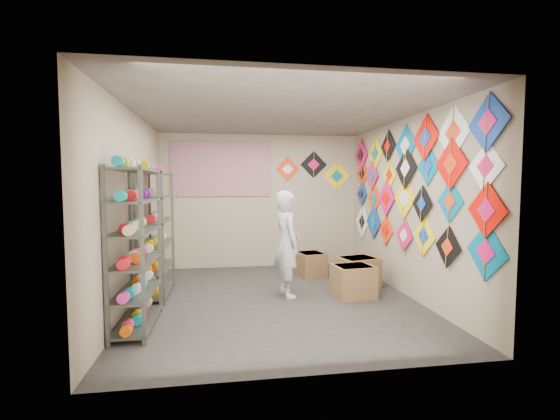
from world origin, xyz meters
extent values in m
plane|color=#2B2825|center=(0.00, 0.00, 0.00)|extent=(4.50, 4.50, 0.00)
plane|color=tan|center=(0.00, 2.25, 1.35)|extent=(4.00, 0.00, 4.00)
plane|color=tan|center=(0.00, -2.25, 1.35)|extent=(4.00, 0.00, 4.00)
plane|color=tan|center=(-2.00, 0.00, 1.35)|extent=(0.00, 4.50, 4.50)
plane|color=tan|center=(2.00, 0.00, 1.35)|extent=(0.00, 4.50, 4.50)
plane|color=gray|center=(0.00, 0.00, 2.70)|extent=(4.50, 4.50, 0.00)
cube|color=#4C5147|center=(-1.78, -0.85, 0.95)|extent=(0.40, 1.10, 1.90)
cube|color=#4C5147|center=(-1.78, 0.45, 0.95)|extent=(0.40, 1.10, 1.90)
cylinder|color=#EF2B99|center=(-1.78, -1.33, 1.04)|extent=(0.12, 0.10, 0.12)
cylinder|color=#FF5A07|center=(-1.78, -1.14, 1.04)|extent=(0.12, 0.10, 0.12)
cylinder|color=#E0B300|center=(-1.78, -0.95, 1.04)|extent=(0.12, 0.10, 0.12)
cylinder|color=white|center=(-1.78, -0.75, 1.04)|extent=(0.12, 0.10, 0.12)
cylinder|color=red|center=(-1.78, -0.56, 1.04)|extent=(0.12, 0.10, 0.12)
cylinder|color=#680D88|center=(-1.78, -0.37, 1.04)|extent=(0.12, 0.10, 0.12)
cylinder|color=#CCB584|center=(-1.78, -0.03, 1.04)|extent=(0.12, 0.10, 0.12)
cylinder|color=#10999E|center=(-1.78, 0.16, 1.04)|extent=(0.12, 0.10, 0.12)
cylinder|color=#EF2B99|center=(-1.78, 0.35, 1.04)|extent=(0.12, 0.10, 0.12)
cylinder|color=#FF5A07|center=(-1.78, 0.55, 1.04)|extent=(0.12, 0.10, 0.12)
cylinder|color=#E0B300|center=(-1.78, 0.74, 1.04)|extent=(0.12, 0.10, 0.12)
cylinder|color=white|center=(-1.78, 0.93, 1.04)|extent=(0.12, 0.10, 0.12)
cube|color=#006F9A|center=(1.99, -1.84, 0.98)|extent=(0.02, 0.64, 0.64)
cube|color=black|center=(1.97, -1.18, 0.92)|extent=(0.03, 0.53, 0.53)
cube|color=yellow|center=(1.99, -0.59, 0.98)|extent=(0.03, 0.59, 0.59)
cube|color=#F70F6A|center=(1.97, -0.05, 0.92)|extent=(0.03, 0.51, 0.51)
cube|color=#FC3A0E|center=(1.99, 0.64, 0.91)|extent=(0.03, 0.56, 0.56)
cube|color=#0F3EB2|center=(1.97, 1.14, 1.00)|extent=(0.01, 0.64, 0.64)
cube|color=white|center=(1.99, 1.75, 0.95)|extent=(0.03, 0.69, 0.69)
cube|color=#F90900|center=(1.97, -1.84, 1.43)|extent=(0.02, 0.61, 0.61)
cube|color=#006F9A|center=(1.99, -1.17, 1.49)|extent=(0.02, 0.53, 0.53)
cube|color=black|center=(1.97, -0.55, 1.42)|extent=(0.02, 0.52, 0.52)
cube|color=yellow|center=(1.99, 0.00, 1.49)|extent=(0.04, 0.67, 0.67)
cube|color=#F70F6A|center=(1.97, 0.61, 1.46)|extent=(0.02, 0.63, 0.63)
cube|color=#FC3A0E|center=(1.99, 1.16, 1.42)|extent=(0.03, 0.58, 0.58)
cube|color=#0F3EB2|center=(1.97, 1.77, 1.50)|extent=(0.02, 0.52, 0.52)
cube|color=white|center=(1.99, -1.78, 1.89)|extent=(0.04, 0.56, 0.56)
cube|color=#F90900|center=(1.97, -1.19, 1.94)|extent=(0.02, 0.65, 0.65)
cube|color=#006F9A|center=(1.99, -0.65, 1.94)|extent=(0.01, 0.55, 0.55)
cube|color=black|center=(1.97, -0.05, 1.94)|extent=(0.04, 0.66, 0.66)
cube|color=yellow|center=(1.99, 0.55, 1.85)|extent=(0.02, 0.51, 0.51)
cube|color=#F70F6A|center=(1.97, 1.26, 1.85)|extent=(0.02, 0.57, 0.57)
cube|color=#FC3A0E|center=(1.99, 1.79, 1.91)|extent=(0.02, 0.63, 0.63)
cube|color=#0F3EB2|center=(1.97, -1.81, 2.34)|extent=(0.04, 0.64, 0.64)
cube|color=white|center=(1.99, -1.19, 2.32)|extent=(0.02, 0.68, 0.68)
cube|color=#F90900|center=(1.97, -0.59, 2.33)|extent=(0.04, 0.65, 0.65)
cube|color=#006F9A|center=(1.99, 0.01, 2.29)|extent=(0.03, 0.66, 0.66)
cube|color=black|center=(1.97, 0.59, 2.34)|extent=(0.03, 0.54, 0.54)
cube|color=yellow|center=(1.99, 1.15, 2.25)|extent=(0.03, 0.65, 0.65)
cube|color=#F70F6A|center=(1.97, 1.83, 2.27)|extent=(0.01, 0.68, 0.68)
cube|color=#FC3A0E|center=(0.55, 2.24, 2.01)|extent=(0.51, 0.02, 0.51)
cube|color=black|center=(1.10, 2.24, 2.10)|extent=(0.56, 0.02, 0.56)
cube|color=yellow|center=(1.60, 2.24, 1.86)|extent=(0.59, 0.02, 0.59)
cube|color=#6F489C|center=(-0.80, 2.23, 2.00)|extent=(2.00, 0.01, 1.10)
imported|color=silver|center=(0.18, 0.14, 0.80)|extent=(0.73, 0.61, 1.60)
cube|color=brown|center=(1.16, -0.08, 0.24)|extent=(0.63, 0.54, 0.48)
cube|color=brown|center=(1.42, 0.43, 0.25)|extent=(0.71, 0.63, 0.49)
cube|color=brown|center=(0.83, 1.29, 0.22)|extent=(0.55, 0.58, 0.43)
camera|label=1|loc=(-0.76, -5.38, 1.70)|focal=24.00mm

